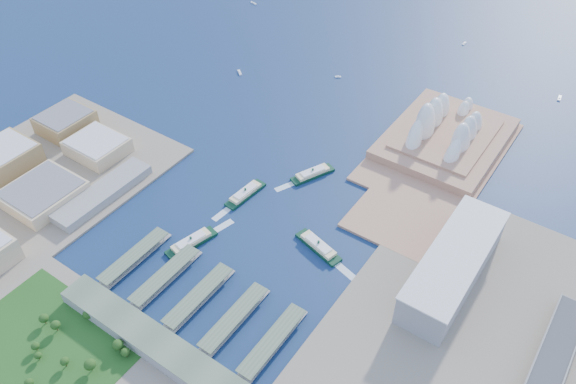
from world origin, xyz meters
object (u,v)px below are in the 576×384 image
Objects in this scene: opera_house at (449,122)px; ferry_b at (313,172)px; ferry_c at (191,241)px; ferry_a at (245,192)px; ferry_d at (318,245)px; toaster_building at (453,266)px.

ferry_b is (-101.23, -145.62, -26.91)m from opera_house.
ferry_b is 166.55m from ferry_c.
ferry_b is (42.78, 71.46, -0.06)m from ferry_a.
opera_house is 241.64m from ferry_d.
opera_house is 3.24× the size of ferry_d.
ferry_a is at bearing -75.90° from ferry_c.
ferry_a is 89.54m from ferry_c.
ferry_d is (108.95, 69.02, -0.04)m from ferry_c.
ferry_c is (-42.64, -160.99, 0.21)m from ferry_b.
ferry_d is at bearing -133.64° from ferry_c.
opera_house reaches higher than ferry_a.
opera_house is 3.31× the size of ferry_a.
opera_house is 179.38m from ferry_b.
ferry_b is at bearing -90.82° from ferry_c.
ferry_a reaches higher than ferry_b.
opera_house is 1.16× the size of toaster_building.
opera_house is at bearing 61.15° from ferry_a.
opera_house is 219.62m from toaster_building.
ferry_b is 0.96× the size of ferry_c.
toaster_building is 131.34m from ferry_d.
opera_house reaches higher than ferry_c.
ferry_d is (-124.92, -37.60, -15.25)m from toaster_building.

